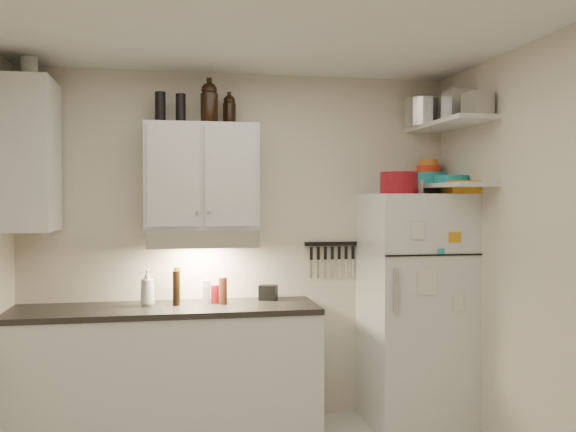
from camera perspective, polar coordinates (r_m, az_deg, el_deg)
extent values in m
cube|color=silver|center=(3.46, -1.36, 17.41)|extent=(3.20, 3.00, 0.02)
cube|color=beige|center=(4.84, -4.26, -2.80)|extent=(3.20, 0.02, 2.60)
cube|color=beige|center=(3.94, 22.46, -3.86)|extent=(0.02, 3.00, 2.60)
cube|color=silver|center=(4.65, -10.75, -13.77)|extent=(2.10, 0.60, 0.88)
cube|color=black|center=(4.55, -10.77, -8.17)|extent=(2.10, 0.62, 0.04)
cube|color=silver|center=(4.63, -7.72, 3.50)|extent=(0.80, 0.33, 0.75)
cube|color=silver|center=(4.58, -22.01, 5.00)|extent=(0.33, 0.55, 1.00)
cube|color=silver|center=(4.57, -7.66, -1.92)|extent=(0.76, 0.46, 0.12)
cube|color=silver|center=(4.86, 11.20, -8.15)|extent=(0.70, 0.68, 1.70)
cube|color=silver|center=(4.78, 14.13, 7.92)|extent=(0.30, 0.95, 0.03)
cube|color=silver|center=(4.75, 14.10, 2.64)|extent=(0.30, 0.95, 0.03)
cube|color=black|center=(4.94, 3.87, -2.48)|extent=(0.42, 0.02, 0.03)
cylinder|color=maroon|center=(4.63, 9.82, 2.91)|extent=(0.30, 0.30, 0.16)
cube|color=orange|center=(4.73, 15.22, 2.47)|extent=(0.26, 0.30, 0.09)
cylinder|color=silver|center=(4.75, 11.59, 2.55)|extent=(0.07, 0.07, 0.10)
cylinder|color=silver|center=(5.04, 11.95, 8.97)|extent=(0.34, 0.34, 0.21)
cube|color=#AAAAAD|center=(4.80, 15.15, 9.41)|extent=(0.23, 0.21, 0.23)
cube|color=#AAAAAD|center=(4.49, 16.50, 9.52)|extent=(0.18, 0.18, 0.15)
cylinder|color=teal|center=(5.05, 12.57, 3.27)|extent=(0.23, 0.23, 0.09)
cylinder|color=#F73417|center=(5.11, 12.38, 4.08)|extent=(0.19, 0.19, 0.06)
cylinder|color=orange|center=(5.11, 12.38, 4.65)|extent=(0.14, 0.14, 0.05)
cylinder|color=teal|center=(4.82, 14.31, 3.16)|extent=(0.27, 0.27, 0.06)
cylinder|color=black|center=(4.63, -9.51, 9.42)|extent=(0.09, 0.09, 0.20)
cylinder|color=black|center=(4.66, -11.29, 9.44)|extent=(0.08, 0.08, 0.22)
cylinder|color=silver|center=(4.64, -22.03, 12.08)|extent=(0.12, 0.12, 0.15)
imported|color=silver|center=(4.58, -12.39, -6.05)|extent=(0.11, 0.11, 0.28)
cylinder|color=#58291A|center=(4.58, -5.81, -6.63)|extent=(0.08, 0.08, 0.19)
cylinder|color=#455916|center=(4.68, -9.81, -6.07)|extent=(0.05, 0.05, 0.25)
cylinder|color=black|center=(4.56, -9.90, -6.34)|extent=(0.07, 0.07, 0.24)
cylinder|color=silver|center=(4.63, -7.26, -6.70)|extent=(0.07, 0.07, 0.17)
cylinder|color=maroon|center=(4.63, -6.46, -6.91)|extent=(0.08, 0.08, 0.13)
cube|color=black|center=(4.75, -1.78, -6.82)|extent=(0.15, 0.13, 0.11)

